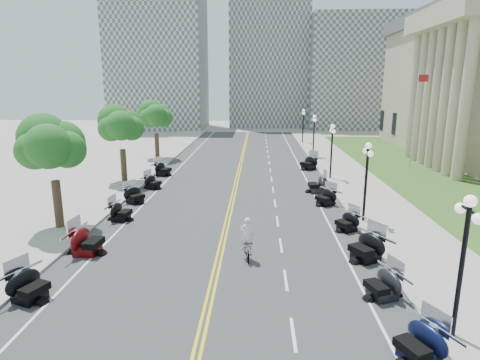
{
  "coord_description": "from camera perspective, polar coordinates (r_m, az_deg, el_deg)",
  "views": [
    {
      "loc": [
        1.9,
        -20.42,
        8.42
      ],
      "look_at": [
        0.67,
        6.92,
        2.0
      ],
      "focal_mm": 30.0,
      "sensor_mm": 36.0,
      "label": 1
    }
  ],
  "objects": [
    {
      "name": "lane_dash_14",
      "position": [
        53.1,
        3.96,
        4.07
      ],
      "size": [
        0.12,
        2.0,
        0.0
      ],
      "primitive_type": "cube",
      "color": "white",
      "rests_on": "road"
    },
    {
      "name": "lane_dash_16",
      "position": [
        61.01,
        3.79,
        5.26
      ],
      "size": [
        0.12,
        2.0,
        0.0
      ],
      "primitive_type": "cube",
      "color": "white",
      "rests_on": "road"
    },
    {
      "name": "centerline_yellow_b",
      "position": [
        31.61,
        -0.74,
        -2.22
      ],
      "size": [
        0.12,
        90.0,
        0.0
      ],
      "primitive_type": "cube",
      "color": "yellow",
      "rests_on": "road"
    },
    {
      "name": "road",
      "position": [
        31.62,
        -0.96,
        -2.23
      ],
      "size": [
        16.0,
        90.0,
        0.01
      ],
      "primitive_type": "cube",
      "color": "#333335",
      "rests_on": "ground"
    },
    {
      "name": "edge_line_north",
      "position": [
        31.88,
        10.61,
        -2.32
      ],
      "size": [
        0.12,
        90.0,
        0.0
      ],
      "primitive_type": "cube",
      "color": "white",
      "rests_on": "road"
    },
    {
      "name": "distant_block_b",
      "position": [
        88.69,
        4.12,
        17.43
      ],
      "size": [
        16.0,
        12.0,
        30.0
      ],
      "primitive_type": "cube",
      "color": "gray",
      "rests_on": "ground"
    },
    {
      "name": "lawn",
      "position": [
        42.3,
        24.16,
        0.62
      ],
      "size": [
        9.0,
        60.0,
        0.1
      ],
      "primitive_type": "cube",
      "color": "#356023",
      "rests_on": "ground"
    },
    {
      "name": "motorcycle_s_5",
      "position": [
        22.13,
        -20.97,
        -7.93
      ],
      "size": [
        2.41,
        2.41,
        1.55
      ],
      "primitive_type": null,
      "rotation": [
        0.0,
        0.0,
        1.47
      ],
      "color": "#590A0C",
      "rests_on": "road"
    },
    {
      "name": "motorcycle_s_9",
      "position": [
        39.23,
        -10.92,
        1.65
      ],
      "size": [
        2.66,
        2.66,
        1.45
      ],
      "primitive_type": null,
      "rotation": [
        0.0,
        0.0,
        1.22
      ],
      "color": "black",
      "rests_on": "road"
    },
    {
      "name": "motorcycle_s_8",
      "position": [
        34.37,
        -12.31,
        -0.2
      ],
      "size": [
        2.38,
        2.38,
        1.27
      ],
      "primitive_type": null,
      "rotation": [
        0.0,
        0.0,
        1.17
      ],
      "color": "black",
      "rests_on": "road"
    },
    {
      "name": "motorcycle_n_10",
      "position": [
        41.95,
        9.77,
        2.51
      ],
      "size": [
        3.11,
        3.11,
        1.55
      ],
      "primitive_type": null,
      "rotation": [
        0.0,
        0.0,
        -0.91
      ],
      "color": "black",
      "rests_on": "road"
    },
    {
      "name": "motorcycle_s_7",
      "position": [
        30.5,
        -14.77,
        -1.98
      ],
      "size": [
        2.65,
        2.65,
        1.33
      ],
      "primitive_type": null,
      "rotation": [
        0.0,
        0.0,
        0.92
      ],
      "color": "black",
      "rests_on": "road"
    },
    {
      "name": "ground",
      "position": [
        22.17,
        -2.56,
        -9.14
      ],
      "size": [
        160.0,
        160.0,
        0.0
      ],
      "primitive_type": "plane",
      "color": "gray"
    },
    {
      "name": "lane_dash_13",
      "position": [
        49.16,
        4.06,
        3.33
      ],
      "size": [
        0.12,
        2.0,
        0.0
      ],
      "primitive_type": "cube",
      "color": "white",
      "rests_on": "road"
    },
    {
      "name": "motorcycle_n_7",
      "position": [
        29.62,
        12.11,
        -2.27
      ],
      "size": [
        2.65,
        2.65,
        1.33
      ],
      "primitive_type": null,
      "rotation": [
        0.0,
        0.0,
        -0.96
      ],
      "color": "black",
      "rests_on": "road"
    },
    {
      "name": "motorcycle_n_5",
      "position": [
        20.93,
        17.55,
        -8.91
      ],
      "size": [
        2.98,
        2.98,
        1.52
      ],
      "primitive_type": null,
      "rotation": [
        0.0,
        0.0,
        -1.04
      ],
      "color": "black",
      "rests_on": "road"
    },
    {
      "name": "flagpole",
      "position": [
        45.5,
        23.53,
        7.81
      ],
      "size": [
        1.1,
        0.2,
        10.0
      ],
      "primitive_type": null,
      "color": "silver",
      "rests_on": "ground"
    },
    {
      "name": "tree_4",
      "position": [
        48.06,
        -11.9,
        8.55
      ],
      "size": [
        4.8,
        4.8,
        9.2
      ],
      "primitive_type": null,
      "color": "#235619",
      "rests_on": "sidewalk_south"
    },
    {
      "name": "lane_dash_19",
      "position": [
        72.92,
        3.61,
        6.56
      ],
      "size": [
        0.12,
        2.0,
        0.0
      ],
      "primitive_type": "cube",
      "color": "white",
      "rests_on": "road"
    },
    {
      "name": "lane_dash_12",
      "position": [
        45.23,
        4.19,
        2.46
      ],
      "size": [
        0.12,
        2.0,
        0.0
      ],
      "primitive_type": "cube",
      "color": "white",
      "rests_on": "road"
    },
    {
      "name": "edge_line_south",
      "position": [
        32.63,
        -12.25,
        -2.04
      ],
      "size": [
        0.12,
        90.0,
        0.0
      ],
      "primitive_type": "cube",
      "color": "white",
      "rests_on": "road"
    },
    {
      "name": "street_lamp_3",
      "position": [
        37.48,
        12.87,
        3.94
      ],
      "size": [
        0.5,
        1.2,
        4.9
      ],
      "primitive_type": null,
      "color": "black",
      "rests_on": "sidewalk_north"
    },
    {
      "name": "lane_dash_5",
      "position": [
        18.49,
        6.52,
        -13.94
      ],
      "size": [
        0.12,
        2.0,
        0.0
      ],
      "primitive_type": "cube",
      "color": "white",
      "rests_on": "road"
    },
    {
      "name": "lane_dash_9",
      "position": [
        33.52,
        4.72,
        -1.37
      ],
      "size": [
        0.12,
        2.0,
        0.0
      ],
      "primitive_type": "cube",
      "color": "white",
      "rests_on": "road"
    },
    {
      "name": "centerline_yellow_a",
      "position": [
        31.62,
        -1.18,
        -2.22
      ],
      "size": [
        0.12,
        90.0,
        0.0
      ],
      "primitive_type": "cube",
      "color": "yellow",
      "rests_on": "road"
    },
    {
      "name": "distant_block_a",
      "position": [
        84.91,
        -11.43,
        16.05
      ],
      "size": [
        18.0,
        14.0,
        26.0
      ],
      "primitive_type": "cube",
      "color": "gray",
      "rests_on": "ground"
    },
    {
      "name": "motorcycle_s_6",
      "position": [
        26.81,
        -16.63,
        -4.2
      ],
      "size": [
        2.1,
        2.1,
        1.32
      ],
      "primitive_type": null,
      "rotation": [
        0.0,
        0.0,
        1.44
      ],
      "color": "black",
      "rests_on": "road"
    },
    {
      "name": "cyclist_rider",
      "position": [
        19.66,
        1.01,
        -5.97
      ],
      "size": [
        0.67,
        0.44,
        1.84
      ],
      "primitive_type": "imported",
      "rotation": [
        0.0,
        0.0,
        3.14
      ],
      "color": "silver",
      "rests_on": "bicycle"
    },
    {
      "name": "lane_dash_15",
      "position": [
        57.06,
        3.87,
        4.7
      ],
      "size": [
        0.12,
        2.0,
        0.0
      ],
      "primitive_type": "cube",
      "color": "white",
      "rests_on": "road"
    },
    {
      "name": "sidewalk_south",
      "position": [
        33.89,
        -18.98,
        -1.78
      ],
      "size": [
        5.0,
        90.0,
        0.15
      ],
      "primitive_type": "cube",
      "color": "#9E9991",
      "rests_on": "ground"
    },
    {
      "name": "motorcycle_n_8",
      "position": [
        32.97,
        10.94,
        -0.48
      ],
      "size": [
        2.24,
        2.24,
        1.51
      ],
      "primitive_type": null,
      "rotation": [
        0.0,
        0.0,
        -1.53
      ],
      "color": "black",
      "rests_on": "road"
    },
    {
      "name": "street_lamp_2",
      "position": [
        25.98,
        17.45,
        -0.36
      ],
      "size": [
        0.5,
        1.2,
        4.9
      ],
      "primitive_type": null,
      "color": "black",
      "rests_on": "sidewalk_north"
    },
    {
      "name": "lane_dash_11",
      "position": [
        41.3,
        4.33,
        1.42
      ],
      "size": [
        0.12,
        2.0,
        0.0
      ],
      "primitive_type": "cube",
      "color": "white",
      "rests_on": "road"
    },
    {
      "name": "lane_dash_10",
      "position": [
        37.4,
        4.51,
        0.17
      ],
      "size": [
        0.12,
        2.0,
        0.0
      ],
      "primitive_type": "cube",
      "color": "white",
      "rests_on": "road"
    },
    {
      "name": "tree_2",
      "position": [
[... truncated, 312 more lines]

